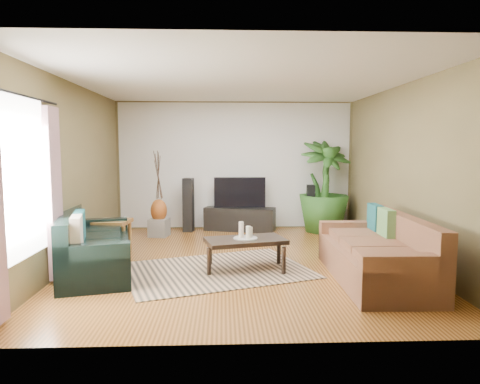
{
  "coord_description": "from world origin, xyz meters",
  "views": [
    {
      "loc": [
        -0.26,
        -6.38,
        1.74
      ],
      "look_at": [
        0.0,
        0.2,
        1.05
      ],
      "focal_mm": 32.0,
      "sensor_mm": 36.0,
      "label": 1
    }
  ],
  "objects_px": {
    "television": "(240,192)",
    "pedestal": "(159,227)",
    "speaker_right": "(310,207)",
    "side_table": "(113,237)",
    "tv_stand": "(240,219)",
    "sofa_right": "(374,248)",
    "potted_plant": "(324,186)",
    "sofa_left": "(97,242)",
    "coffee_table": "(245,254)",
    "speaker_left": "(188,205)",
    "vase": "(159,211)"
  },
  "relations": [
    {
      "from": "television",
      "to": "pedestal",
      "type": "relative_size",
      "value": 3.07
    },
    {
      "from": "speaker_right",
      "to": "side_table",
      "type": "xyz_separation_m",
      "value": [
        -3.65,
        -1.93,
        -0.2
      ]
    },
    {
      "from": "tv_stand",
      "to": "speaker_right",
      "type": "xyz_separation_m",
      "value": [
        1.5,
        0.04,
        0.23
      ]
    },
    {
      "from": "sofa_right",
      "to": "pedestal",
      "type": "height_order",
      "value": "sofa_right"
    },
    {
      "from": "speaker_right",
      "to": "potted_plant",
      "type": "distance_m",
      "value": 0.55
    },
    {
      "from": "sofa_left",
      "to": "coffee_table",
      "type": "xyz_separation_m",
      "value": [
        2.09,
        0.01,
        -0.2
      ]
    },
    {
      "from": "sofa_right",
      "to": "side_table",
      "type": "height_order",
      "value": "sofa_right"
    },
    {
      "from": "sofa_left",
      "to": "pedestal",
      "type": "distance_m",
      "value": 2.44
    },
    {
      "from": "coffee_table",
      "to": "speaker_left",
      "type": "height_order",
      "value": "speaker_left"
    },
    {
      "from": "coffee_table",
      "to": "vase",
      "type": "relative_size",
      "value": 2.47
    },
    {
      "from": "coffee_table",
      "to": "potted_plant",
      "type": "xyz_separation_m",
      "value": [
        1.76,
        2.73,
        0.71
      ]
    },
    {
      "from": "potted_plant",
      "to": "side_table",
      "type": "height_order",
      "value": "potted_plant"
    },
    {
      "from": "sofa_left",
      "to": "side_table",
      "type": "height_order",
      "value": "sofa_left"
    },
    {
      "from": "tv_stand",
      "to": "vase",
      "type": "bearing_deg",
      "value": -146.98
    },
    {
      "from": "vase",
      "to": "side_table",
      "type": "bearing_deg",
      "value": -111.82
    },
    {
      "from": "pedestal",
      "to": "side_table",
      "type": "relative_size",
      "value": 0.62
    },
    {
      "from": "vase",
      "to": "side_table",
      "type": "relative_size",
      "value": 0.8
    },
    {
      "from": "speaker_left",
      "to": "sofa_left",
      "type": "bearing_deg",
      "value": -100.33
    },
    {
      "from": "pedestal",
      "to": "sofa_right",
      "type": "bearing_deg",
      "value": -41.83
    },
    {
      "from": "speaker_right",
      "to": "sofa_left",
      "type": "bearing_deg",
      "value": -133.03
    },
    {
      "from": "side_table",
      "to": "television",
      "type": "bearing_deg",
      "value": 41.52
    },
    {
      "from": "sofa_right",
      "to": "coffee_table",
      "type": "relative_size",
      "value": 2.01
    },
    {
      "from": "speaker_left",
      "to": "potted_plant",
      "type": "bearing_deg",
      "value": 8.33
    },
    {
      "from": "sofa_right",
      "to": "tv_stand",
      "type": "distance_m",
      "value": 3.79
    },
    {
      "from": "sofa_left",
      "to": "sofa_right",
      "type": "bearing_deg",
      "value": -111.55
    },
    {
      "from": "coffee_table",
      "to": "tv_stand",
      "type": "height_order",
      "value": "tv_stand"
    },
    {
      "from": "coffee_table",
      "to": "potted_plant",
      "type": "relative_size",
      "value": 0.59
    },
    {
      "from": "television",
      "to": "speaker_left",
      "type": "relative_size",
      "value": 0.97
    },
    {
      "from": "tv_stand",
      "to": "coffee_table",
      "type": "bearing_deg",
      "value": -75.59
    },
    {
      "from": "speaker_left",
      "to": "side_table",
      "type": "xyz_separation_m",
      "value": [
        -1.09,
        -1.82,
        -0.27
      ]
    },
    {
      "from": "pedestal",
      "to": "vase",
      "type": "bearing_deg",
      "value": 0.0
    },
    {
      "from": "sofa_left",
      "to": "pedestal",
      "type": "relative_size",
      "value": 5.82
    },
    {
      "from": "sofa_right",
      "to": "coffee_table",
      "type": "height_order",
      "value": "sofa_right"
    },
    {
      "from": "vase",
      "to": "speaker_right",
      "type": "bearing_deg",
      "value": 10.28
    },
    {
      "from": "sofa_right",
      "to": "side_table",
      "type": "relative_size",
      "value": 3.97
    },
    {
      "from": "television",
      "to": "speaker_right",
      "type": "xyz_separation_m",
      "value": [
        1.5,
        0.02,
        -0.33
      ]
    },
    {
      "from": "speaker_right",
      "to": "potted_plant",
      "type": "height_order",
      "value": "potted_plant"
    },
    {
      "from": "sofa_right",
      "to": "vase",
      "type": "relative_size",
      "value": 4.97
    },
    {
      "from": "coffee_table",
      "to": "speaker_left",
      "type": "bearing_deg",
      "value": 96.0
    },
    {
      "from": "speaker_right",
      "to": "coffee_table",
      "type": "bearing_deg",
      "value": -109.67
    },
    {
      "from": "sofa_right",
      "to": "pedestal",
      "type": "relative_size",
      "value": 6.36
    },
    {
      "from": "tv_stand",
      "to": "side_table",
      "type": "relative_size",
      "value": 2.61
    },
    {
      "from": "sofa_right",
      "to": "speaker_left",
      "type": "distance_m",
      "value": 4.3
    },
    {
      "from": "coffee_table",
      "to": "pedestal",
      "type": "distance_m",
      "value": 2.84
    },
    {
      "from": "speaker_right",
      "to": "vase",
      "type": "xyz_separation_m",
      "value": [
        -3.1,
        -0.56,
        0.03
      ]
    },
    {
      "from": "sofa_left",
      "to": "speaker_right",
      "type": "bearing_deg",
      "value": -64.53
    },
    {
      "from": "tv_stand",
      "to": "side_table",
      "type": "height_order",
      "value": "side_table"
    },
    {
      "from": "sofa_right",
      "to": "speaker_left",
      "type": "bearing_deg",
      "value": -140.12
    },
    {
      "from": "sofa_left",
      "to": "vase",
      "type": "height_order",
      "value": "sofa_left"
    },
    {
      "from": "speaker_right",
      "to": "speaker_left",
      "type": "bearing_deg",
      "value": -169.66
    }
  ]
}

